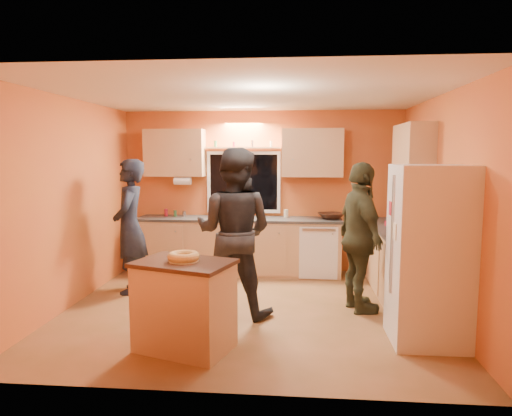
# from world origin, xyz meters

# --- Properties ---
(ground) EXTENTS (4.50, 4.50, 0.00)m
(ground) POSITION_xyz_m (0.00, 0.00, 0.00)
(ground) COLOR brown
(ground) RESTS_ON ground
(room_shell) EXTENTS (4.54, 4.04, 2.61)m
(room_shell) POSITION_xyz_m (0.12, 0.41, 1.62)
(room_shell) COLOR #C75833
(room_shell) RESTS_ON ground
(back_counter) EXTENTS (4.23, 0.62, 0.90)m
(back_counter) POSITION_xyz_m (0.01, 1.70, 0.45)
(back_counter) COLOR tan
(back_counter) RESTS_ON ground
(right_counter) EXTENTS (0.62, 1.84, 0.90)m
(right_counter) POSITION_xyz_m (1.95, 0.50, 0.45)
(right_counter) COLOR tan
(right_counter) RESTS_ON ground
(refrigerator) EXTENTS (0.72, 0.70, 1.80)m
(refrigerator) POSITION_xyz_m (1.89, -0.80, 0.90)
(refrigerator) COLOR silver
(refrigerator) RESTS_ON ground
(island) EXTENTS (1.06, 0.87, 0.88)m
(island) POSITION_xyz_m (-0.52, -1.20, 0.45)
(island) COLOR tan
(island) RESTS_ON ground
(bundt_pastry) EXTENTS (0.31, 0.31, 0.09)m
(bundt_pastry) POSITION_xyz_m (-0.52, -1.20, 0.92)
(bundt_pastry) COLOR tan
(bundt_pastry) RESTS_ON island
(person_left) EXTENTS (0.54, 0.73, 1.84)m
(person_left) POSITION_xyz_m (-1.72, 0.60, 0.92)
(person_left) COLOR black
(person_left) RESTS_ON ground
(person_center) EXTENTS (1.09, 0.93, 1.98)m
(person_center) POSITION_xyz_m (-0.17, -0.16, 0.99)
(person_center) COLOR black
(person_center) RESTS_ON ground
(person_right) EXTENTS (0.70, 1.14, 1.81)m
(person_right) POSITION_xyz_m (1.33, 0.08, 0.91)
(person_right) COLOR #2E311F
(person_right) RESTS_ON ground
(mixing_bowl) EXTENTS (0.48, 0.48, 0.09)m
(mixing_bowl) POSITION_xyz_m (1.10, 1.71, 0.95)
(mixing_bowl) COLOR black
(mixing_bowl) RESTS_ON back_counter
(utensil_crock) EXTENTS (0.14, 0.14, 0.17)m
(utensil_crock) POSITION_xyz_m (-0.46, 1.75, 0.99)
(utensil_crock) COLOR beige
(utensil_crock) RESTS_ON back_counter
(potted_plant) EXTENTS (0.33, 0.31, 0.29)m
(potted_plant) POSITION_xyz_m (1.91, 0.49, 1.04)
(potted_plant) COLOR gray
(potted_plant) RESTS_ON right_counter
(red_box) EXTENTS (0.19, 0.17, 0.07)m
(red_box) POSITION_xyz_m (1.90, 1.07, 0.94)
(red_box) COLOR #A5192A
(red_box) RESTS_ON right_counter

